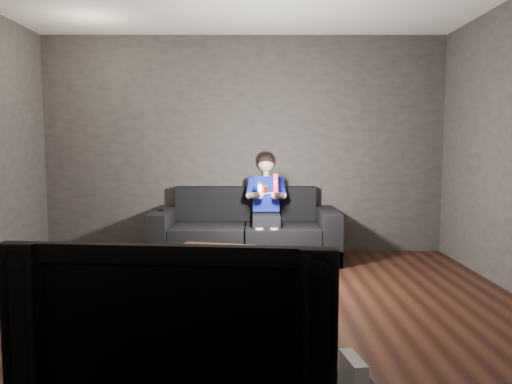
{
  "coord_description": "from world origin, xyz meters",
  "views": [
    {
      "loc": [
        0.14,
        -3.78,
        1.37
      ],
      "look_at": [
        0.15,
        1.55,
        0.85
      ],
      "focal_mm": 35.0,
      "sensor_mm": 36.0,
      "label": 1
    }
  ],
  "objects": [
    {
      "name": "sofa",
      "position": [
        0.02,
        2.07,
        0.27
      ],
      "size": [
        2.16,
        0.93,
        0.84
      ],
      "color": "black",
      "rests_on": "floor"
    },
    {
      "name": "floor",
      "position": [
        0.0,
        0.0,
        0.0
      ],
      "size": [
        5.0,
        5.0,
        0.0
      ],
      "primitive_type": "plane",
      "color": "black",
      "rests_on": "ground"
    },
    {
      "name": "wii_remote_red",
      "position": [
        0.36,
        1.57,
        0.94
      ],
      "size": [
        0.06,
        0.08,
        0.2
      ],
      "color": "#BE0F36",
      "rests_on": "child"
    },
    {
      "name": "child",
      "position": [
        0.27,
        2.02,
        0.72
      ],
      "size": [
        0.47,
        0.58,
        1.15
      ],
      "color": "black",
      "rests_on": "sofa"
    },
    {
      "name": "nunchuk_white",
      "position": [
        0.19,
        1.58,
        0.89
      ],
      "size": [
        0.07,
        0.1,
        0.14
      ],
      "color": "silver",
      "rests_on": "child"
    },
    {
      "name": "tv",
      "position": [
        -0.11,
        -2.27,
        0.79
      ],
      "size": [
        1.0,
        0.22,
        0.57
      ],
      "primitive_type": "imported",
      "rotation": [
        0.0,
        0.0,
        -0.09
      ],
      "color": "black",
      "rests_on": "media_console"
    },
    {
      "name": "front_wall",
      "position": [
        0.0,
        -2.5,
        1.35
      ],
      "size": [
        5.0,
        0.04,
        2.7
      ],
      "primitive_type": "cube",
      "color": "#342F2D",
      "rests_on": "ground"
    },
    {
      "name": "wii_remote_black",
      "position": [
        -0.95,
        1.99,
        0.6
      ],
      "size": [
        0.07,
        0.15,
        0.03
      ],
      "color": "black",
      "rests_on": "sofa"
    },
    {
      "name": "back_wall",
      "position": [
        0.0,
        2.5,
        1.35
      ],
      "size": [
        5.0,
        0.04,
        2.7
      ],
      "primitive_type": "cube",
      "color": "#342F2D",
      "rests_on": "ground"
    },
    {
      "name": "coffee_table",
      "position": [
        -0.14,
        0.93,
        0.31
      ],
      "size": [
        1.09,
        0.74,
        0.36
      ],
      "color": "black",
      "rests_on": "floor"
    }
  ]
}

